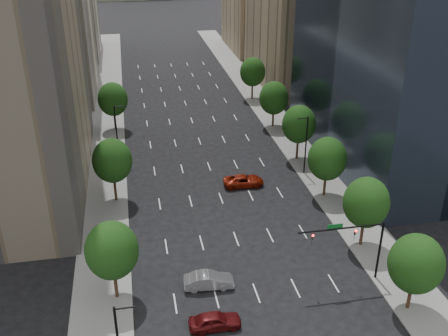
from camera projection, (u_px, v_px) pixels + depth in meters
sidewalk_left at (106, 175)px, 76.79m from camera, size 6.00×200.00×0.15m
sidewalk_right at (306, 158)px, 81.99m from camera, size 6.00×200.00×0.15m
midrise_cream_left at (53, 8)px, 105.35m from camera, size 14.00×30.00×35.00m
filler_left at (70, 21)px, 138.18m from camera, size 14.00×26.00×18.00m
parking_tan_right at (292, 15)px, 112.21m from camera, size 14.00×30.00×30.00m
filler_right at (255, 20)px, 144.37m from camera, size 14.00×26.00×16.00m
tree_right_0 at (416, 264)px, 48.56m from camera, size 5.20×5.20×8.39m
tree_right_1 at (366, 203)px, 58.09m from camera, size 5.20×5.20×8.75m
tree_right_2 at (327, 159)px, 68.72m from camera, size 5.20×5.20×8.61m
tree_right_3 at (299, 124)px, 79.16m from camera, size 5.20×5.20×8.89m
tree_right_4 at (274, 98)px, 91.68m from camera, size 5.20×5.20×8.46m
tree_right_5 at (253, 72)px, 105.65m from camera, size 5.20×5.20×8.75m
tree_left_0 at (112, 250)px, 49.86m from camera, size 5.20×5.20×8.75m
tree_left_1 at (112, 161)px, 67.38m from camera, size 5.20×5.20×8.97m
tree_left_2 at (113, 99)px, 90.41m from camera, size 5.20×5.20×8.68m
streetlight_rn at (306, 144)px, 75.13m from camera, size 1.70×0.20×9.00m
streetlight_ln at (117, 131)px, 79.42m from camera, size 1.70×0.20×9.00m
traffic_signal at (359, 240)px, 52.47m from camera, size 9.12×0.40×7.38m
car_maroon at (215, 321)px, 48.22m from camera, size 4.91×1.98×1.67m
car_silver at (209, 281)px, 53.48m from camera, size 5.28×2.19×1.70m
car_red_far at (244, 181)px, 73.48m from camera, size 5.73×2.68×1.59m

